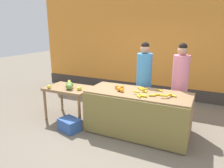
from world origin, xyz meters
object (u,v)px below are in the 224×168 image
at_px(vendor_woman_pink_shirt, 180,86).
at_px(produce_sack, 113,102).
at_px(vendor_woman_blue_shirt, 144,82).
at_px(produce_crate, 70,125).

bearing_deg(vendor_woman_pink_shirt, produce_sack, 177.80).
height_order(vendor_woman_blue_shirt, vendor_woman_pink_shirt, vendor_woman_pink_shirt).
relative_size(vendor_woman_pink_shirt, produce_sack, 3.43).
distance_m(vendor_woman_pink_shirt, produce_sack, 1.74).
distance_m(vendor_woman_blue_shirt, vendor_woman_pink_shirt, 0.78).
distance_m(vendor_woman_pink_shirt, produce_crate, 2.50).
xyz_separation_m(produce_crate, produce_sack, (0.41, 1.30, 0.14)).
height_order(vendor_woman_blue_shirt, produce_crate, vendor_woman_blue_shirt).
bearing_deg(produce_crate, produce_sack, 72.31).
relative_size(vendor_woman_blue_shirt, vendor_woman_pink_shirt, 1.00).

